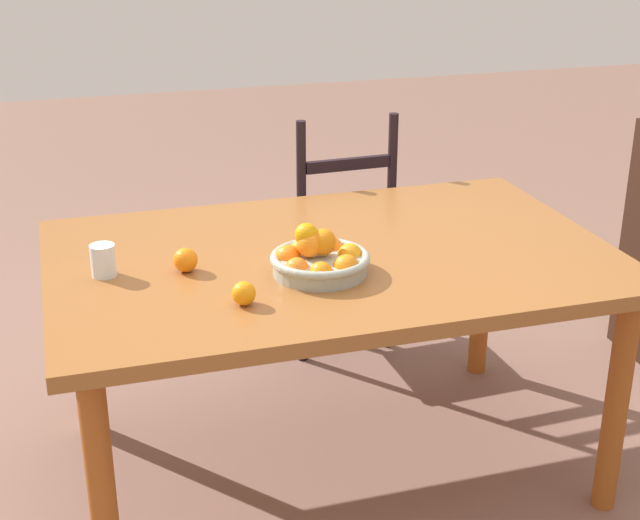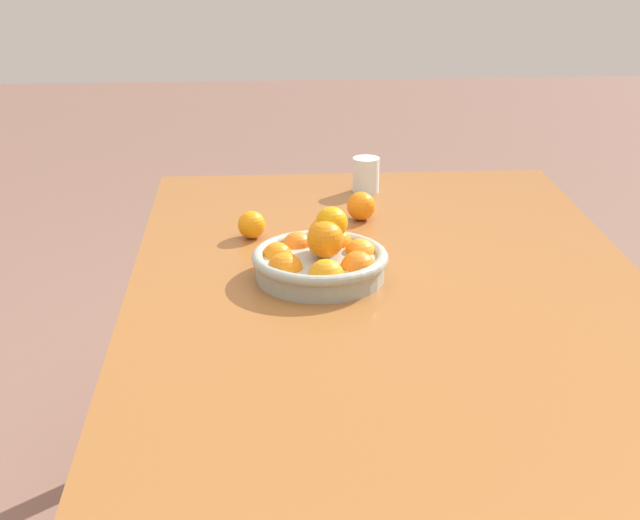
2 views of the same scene
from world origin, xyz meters
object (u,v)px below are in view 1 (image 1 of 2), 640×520
object	(u,v)px
orange_loose_1	(244,293)
drinking_glass	(103,260)
chair_near_window	(335,240)
fruit_bowl	(319,259)
dining_table	(332,277)
orange_loose_0	(186,260)

from	to	relation	value
orange_loose_1	drinking_glass	size ratio (longest dim) A/B	0.69
chair_near_window	fruit_bowl	bearing A→B (deg)	67.98
orange_loose_1	drinking_glass	bearing A→B (deg)	138.03
dining_table	orange_loose_0	bearing A→B (deg)	-177.39
orange_loose_1	orange_loose_0	bearing A→B (deg)	112.59
chair_near_window	orange_loose_1	bearing A→B (deg)	59.91
orange_loose_0	drinking_glass	size ratio (longest dim) A/B	0.76
dining_table	orange_loose_1	xyz separation A→B (m)	(-0.33, -0.28, 0.11)
fruit_bowl	drinking_glass	size ratio (longest dim) A/B	3.07
dining_table	orange_loose_0	world-z (taller)	orange_loose_0
dining_table	drinking_glass	distance (m)	0.67
fruit_bowl	orange_loose_1	bearing A→B (deg)	-149.70
chair_near_window	drinking_glass	size ratio (longest dim) A/B	10.65
fruit_bowl	drinking_glass	distance (m)	0.60
chair_near_window	drinking_glass	world-z (taller)	chair_near_window
dining_table	chair_near_window	distance (m)	0.93
chair_near_window	orange_loose_0	size ratio (longest dim) A/B	14.09
orange_loose_0	orange_loose_1	world-z (taller)	orange_loose_0
chair_near_window	orange_loose_1	distance (m)	1.34
chair_near_window	drinking_glass	bearing A→B (deg)	39.89
fruit_bowl	drinking_glass	xyz separation A→B (m)	(-0.58, 0.15, 0.00)
orange_loose_1	fruit_bowl	bearing A→B (deg)	30.30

